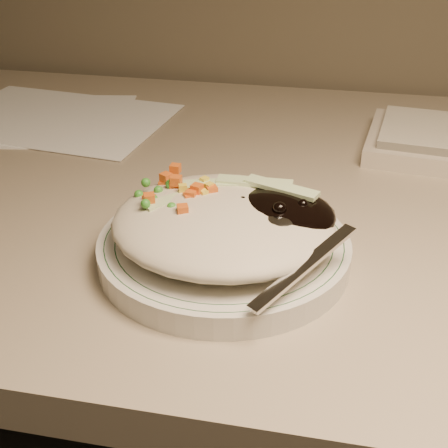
# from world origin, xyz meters

# --- Properties ---
(desk) EXTENTS (1.40, 0.70, 0.74)m
(desk) POSITION_xyz_m (0.00, 1.38, 0.54)
(desk) COLOR gray
(desk) RESTS_ON ground
(plate) EXTENTS (0.22, 0.22, 0.02)m
(plate) POSITION_xyz_m (-0.09, 1.22, 0.75)
(plate) COLOR silver
(plate) RESTS_ON desk
(plate_rim) EXTENTS (0.21, 0.21, 0.00)m
(plate_rim) POSITION_xyz_m (-0.09, 1.22, 0.76)
(plate_rim) COLOR #144723
(plate_rim) RESTS_ON plate
(meal) EXTENTS (0.21, 0.19, 0.05)m
(meal) POSITION_xyz_m (-0.08, 1.21, 0.78)
(meal) COLOR #B8AD95
(meal) RESTS_ON plate
(papers) EXTENTS (0.38, 0.26, 0.00)m
(papers) POSITION_xyz_m (-0.41, 1.51, 0.74)
(papers) COLOR white
(papers) RESTS_ON desk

